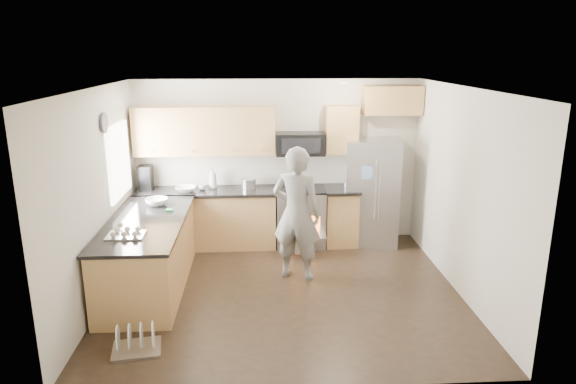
{
  "coord_description": "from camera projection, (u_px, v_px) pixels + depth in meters",
  "views": [
    {
      "loc": [
        -0.3,
        -6.07,
        3.02
      ],
      "look_at": [
        0.09,
        0.5,
        1.2
      ],
      "focal_mm": 32.0,
      "sensor_mm": 36.0,
      "label": 1
    }
  ],
  "objects": [
    {
      "name": "ground",
      "position": [
        284.0,
        291.0,
        6.67
      ],
      "size": [
        4.5,
        4.5,
        0.0
      ],
      "primitive_type": "plane",
      "color": "black",
      "rests_on": "ground"
    },
    {
      "name": "stove_range",
      "position": [
        300.0,
        204.0,
        8.13
      ],
      "size": [
        0.76,
        0.97,
        1.79
      ],
      "color": "#B7B7BC",
      "rests_on": "ground"
    },
    {
      "name": "refrigerator",
      "position": [
        372.0,
        192.0,
        8.16
      ],
      "size": [
        0.93,
        0.78,
        1.69
      ],
      "rotation": [
        0.0,
        0.0,
        -0.17
      ],
      "color": "#B7B7BC",
      "rests_on": "ground"
    },
    {
      "name": "peninsula",
      "position": [
        149.0,
        254.0,
        6.68
      ],
      "size": [
        0.96,
        2.36,
        1.02
      ],
      "color": "#B07A46",
      "rests_on": "ground"
    },
    {
      "name": "back_cabinet_run",
      "position": [
        240.0,
        186.0,
        8.06
      ],
      "size": [
        4.45,
        0.64,
        2.5
      ],
      "color": "#B07A46",
      "rests_on": "ground"
    },
    {
      "name": "room_shell",
      "position": [
        280.0,
        165.0,
        6.23
      ],
      "size": [
        4.54,
        4.04,
        2.62
      ],
      "color": "beige",
      "rests_on": "ground"
    },
    {
      "name": "person",
      "position": [
        297.0,
        214.0,
        6.85
      ],
      "size": [
        0.78,
        0.65,
        1.83
      ],
      "primitive_type": "imported",
      "rotation": [
        0.0,
        0.0,
        2.77
      ],
      "color": "gray",
      "rests_on": "ground"
    },
    {
      "name": "dish_rack",
      "position": [
        136.0,
        343.0,
        5.33
      ],
      "size": [
        0.55,
        0.47,
        0.3
      ],
      "rotation": [
        0.0,
        0.0,
        0.16
      ],
      "color": "#B7B7BC",
      "rests_on": "ground"
    }
  ]
}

